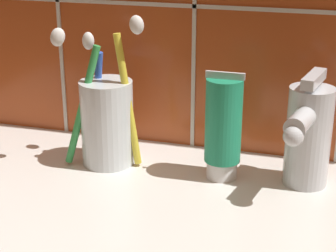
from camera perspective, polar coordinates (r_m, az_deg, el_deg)
sink_counter at (r=64.03cm, az=-2.60°, el=-7.77°), size 75.06×31.70×2.00cm
toothbrush_cup at (r=69.55cm, az=-6.26°, el=0.71°), size 11.25×6.52×18.90cm
toothpaste_tube at (r=65.34cm, az=5.63°, el=-0.10°), size 4.49×4.27×12.98cm
sink_faucet at (r=65.05cm, az=13.99°, el=-0.74°), size 5.14×10.81×13.22cm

